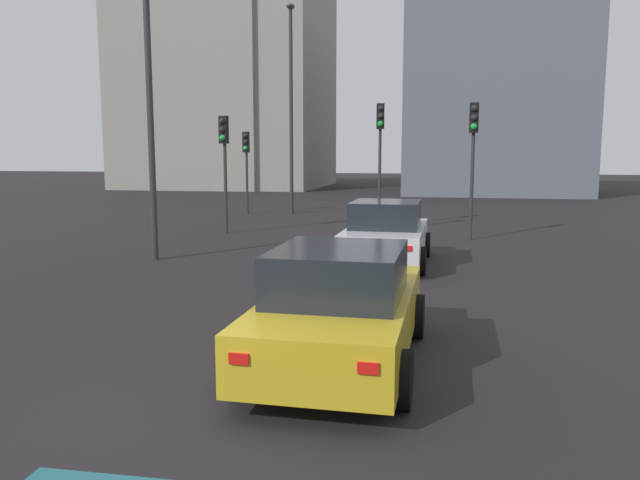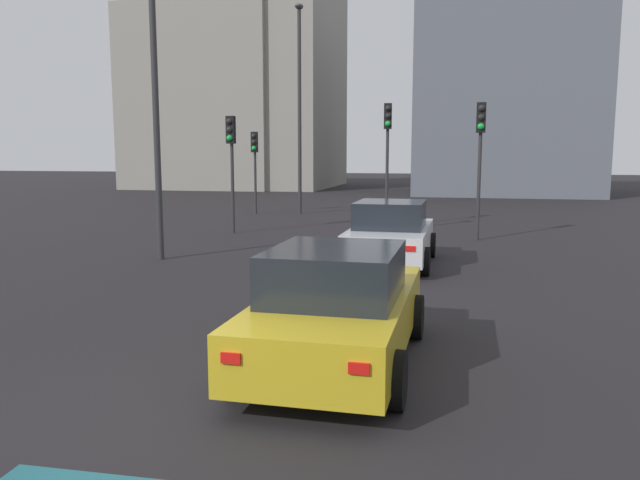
{
  "view_description": "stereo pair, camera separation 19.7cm",
  "coord_description": "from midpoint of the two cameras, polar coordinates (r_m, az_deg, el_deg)",
  "views": [
    {
      "loc": [
        -5.61,
        -2.83,
        2.67
      ],
      "look_at": [
        3.87,
        -0.95,
        1.32
      ],
      "focal_mm": 34.8,
      "sensor_mm": 36.0,
      "label": 1
    },
    {
      "loc": [
        -5.57,
        -3.02,
        2.67
      ],
      "look_at": [
        3.87,
        -0.95,
        1.32
      ],
      "focal_mm": 34.8,
      "sensor_mm": 36.0,
      "label": 2
    }
  ],
  "objects": [
    {
      "name": "traffic_light_far_right",
      "position": [
        19.69,
        13.63,
        8.74
      ],
      "size": [
        0.32,
        0.29,
        4.2
      ],
      "rotation": [
        0.0,
        0.0,
        3.11
      ],
      "color": "#2D2D30",
      "rests_on": "ground_plane"
    },
    {
      "name": "building_facade_center",
      "position": [
        51.09,
        -3.6,
        14.49
      ],
      "size": [
        13.42,
        6.43,
        17.03
      ],
      "primitive_type": "cube",
      "color": "gray",
      "rests_on": "ground_plane"
    },
    {
      "name": "traffic_light_near_left",
      "position": [
        27.84,
        -7.01,
        7.78
      ],
      "size": [
        0.32,
        0.28,
        3.63
      ],
      "rotation": [
        0.0,
        0.0,
        3.16
      ],
      "color": "#2D2D30",
      "rests_on": "ground_plane"
    },
    {
      "name": "street_lamp_kerbside",
      "position": [
        16.3,
        -15.91,
        16.85
      ],
      "size": [
        0.56,
        0.36,
        9.18
      ],
      "color": "#2D2D30",
      "rests_on": "ground_plane"
    },
    {
      "name": "street_lamp_far",
      "position": [
        27.87,
        -2.89,
        13.17
      ],
      "size": [
        0.56,
        0.36,
        9.07
      ],
      "color": "#2D2D30",
      "rests_on": "ground_plane"
    },
    {
      "name": "building_facade_right",
      "position": [
        50.48,
        -11.08,
        12.44
      ],
      "size": [
        9.33,
        11.53,
        13.52
      ],
      "primitive_type": "cube",
      "color": "gray",
      "rests_on": "ground_plane"
    },
    {
      "name": "ground_plane",
      "position": [
        6.89,
        -15.62,
        -16.05
      ],
      "size": [
        160.0,
        160.0,
        0.2
      ],
      "primitive_type": "cube",
      "color": "black"
    },
    {
      "name": "building_facade_left",
      "position": [
        45.19,
        15.46,
        12.08
      ],
      "size": [
        12.31,
        11.53,
        12.31
      ],
      "primitive_type": "cube",
      "color": "slate",
      "rests_on": "ground_plane"
    },
    {
      "name": "traffic_light_far_left",
      "position": [
        22.68,
        5.3,
        9.21
      ],
      "size": [
        0.32,
        0.3,
        4.45
      ],
      "rotation": [
        0.0,
        0.0,
        3.26
      ],
      "color": "#2D2D30",
      "rests_on": "ground_plane"
    },
    {
      "name": "car_yellow_left_second",
      "position": [
        7.88,
        1.2,
        -6.25
      ],
      "size": [
        4.25,
        2.02,
        1.53
      ],
      "rotation": [
        0.0,
        0.0,
        -0.02
      ],
      "color": "gold",
      "rests_on": "ground_plane"
    },
    {
      "name": "car_white_left_lead",
      "position": [
        15.07,
        5.74,
        0.56
      ],
      "size": [
        4.17,
        2.06,
        1.54
      ],
      "rotation": [
        0.0,
        0.0,
        -0.01
      ],
      "color": "silver",
      "rests_on": "ground_plane"
    },
    {
      "name": "traffic_light_near_right",
      "position": [
        21.0,
        -9.09,
        8.23
      ],
      "size": [
        0.32,
        0.29,
        3.9
      ],
      "rotation": [
        0.0,
        0.0,
        3.06
      ],
      "color": "#2D2D30",
      "rests_on": "ground_plane"
    }
  ]
}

